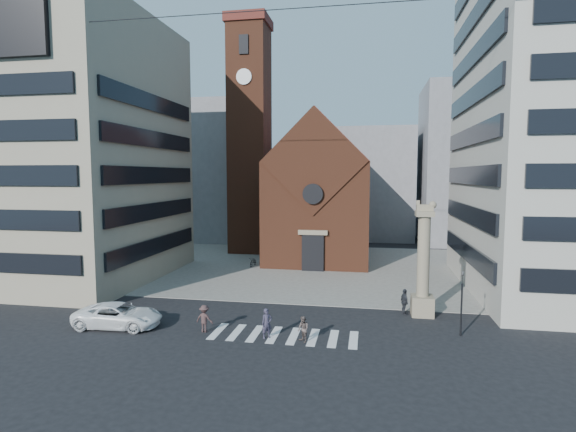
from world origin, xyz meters
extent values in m
plane|color=black|center=(0.00, 0.00, 0.00)|extent=(120.00, 120.00, 0.00)
cube|color=gray|center=(0.00, 19.00, 0.03)|extent=(46.00, 30.00, 0.05)
cube|color=brown|center=(0.00, 25.00, 6.00)|extent=(12.00, 16.00, 12.00)
cube|color=maroon|center=(0.00, 25.40, 12.00)|extent=(12.00, 15.40, 12.00)
cube|color=brown|center=(0.00, 17.05, 12.00)|extent=(11.76, 0.50, 11.76)
cylinder|color=black|center=(0.00, 16.60, 8.50)|extent=(2.20, 0.30, 2.20)
cube|color=black|center=(0.00, 16.85, 2.00)|extent=(2.40, 0.30, 4.00)
cube|color=gray|center=(0.00, 16.80, 4.30)|extent=(3.20, 0.40, 0.50)
cube|color=brown|center=(-10.00, 28.00, 15.00)|extent=(5.00, 5.00, 30.00)
cube|color=maroon|center=(-10.00, 28.00, 30.60)|extent=(5.50, 5.50, 1.20)
cylinder|color=white|center=(-10.00, 25.40, 23.00)|extent=(2.00, 0.20, 2.00)
cube|color=black|center=(-10.00, 25.40, 27.00)|extent=(1.20, 0.20, 2.40)
cube|color=gray|center=(-24.00, 10.00, 13.00)|extent=(18.00, 20.00, 26.00)
cube|color=gray|center=(-20.00, 40.00, 11.00)|extent=(16.00, 14.00, 22.00)
cube|color=gray|center=(6.00, 45.00, 9.00)|extent=(14.00, 12.00, 18.00)
cube|color=gray|center=(22.00, 42.00, 12.00)|extent=(16.00, 14.00, 24.00)
cube|color=gray|center=(10.00, 3.00, 0.75)|extent=(1.60, 1.60, 1.50)
cylinder|color=gray|center=(10.00, 3.00, 4.50)|extent=(0.90, 0.90, 6.00)
cube|color=gray|center=(10.00, 3.00, 7.70)|extent=(1.30, 1.30, 0.40)
cube|color=gray|center=(10.00, 3.00, 8.10)|extent=(1.20, 0.50, 0.55)
sphere|color=gray|center=(10.55, 3.00, 8.35)|extent=(0.56, 0.56, 0.56)
cube|color=gray|center=(9.50, 3.00, 8.50)|extent=(0.25, 0.15, 0.35)
cylinder|color=black|center=(12.00, -1.00, 1.75)|extent=(0.12, 0.12, 3.50)
imported|color=black|center=(12.00, -1.00, 3.90)|extent=(0.13, 0.16, 0.80)
imported|color=white|center=(-11.08, -3.42, 0.82)|extent=(6.10, 3.12, 1.65)
imported|color=#342F42|center=(-0.45, -3.65, 0.97)|extent=(0.85, 0.79, 1.95)
imported|color=#5C4E4A|center=(1.97, -3.93, 0.83)|extent=(1.00, 1.02, 1.66)
imported|color=#25272D|center=(8.71, 3.00, 0.98)|extent=(0.83, 1.24, 1.96)
imported|color=#422D2C|center=(-4.83, -3.29, 0.92)|extent=(1.26, 0.82, 1.84)
imported|color=black|center=(-7.05, 18.13, 0.56)|extent=(0.82, 1.98, 1.02)
imported|color=black|center=(-5.34, 18.13, 0.61)|extent=(0.67, 1.91, 1.13)
imported|color=black|center=(-3.64, 18.13, 0.56)|extent=(0.82, 1.98, 1.02)
imported|color=black|center=(-1.93, 18.13, 0.61)|extent=(0.67, 1.91, 1.13)
imported|color=black|center=(-0.23, 18.13, 0.56)|extent=(0.82, 1.98, 1.02)
imported|color=black|center=(1.48, 18.13, 0.61)|extent=(0.67, 1.91, 1.13)
imported|color=black|center=(3.19, 18.13, 0.56)|extent=(0.82, 1.98, 1.02)
camera|label=1|loc=(5.91, -31.20, 10.58)|focal=28.00mm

